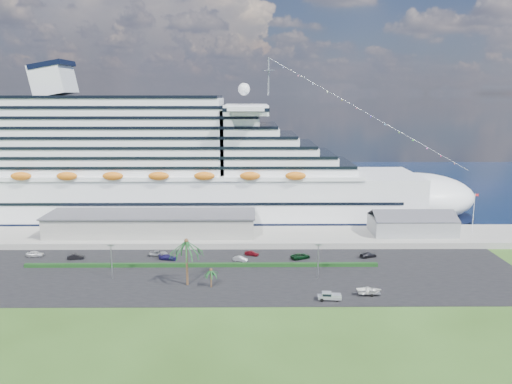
{
  "coord_description": "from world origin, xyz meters",
  "views": [
    {
      "loc": [
        4.7,
        -102.53,
        42.51
      ],
      "look_at": [
        5.7,
        30.0,
        16.35
      ],
      "focal_mm": 35.0,
      "sensor_mm": 36.0,
      "label": 1
    }
  ],
  "objects_px": {
    "cruise_ship": "(175,172)",
    "parked_car_3": "(168,257)",
    "pickup_truck": "(329,296)",
    "boat_trailer": "(369,290)"
  },
  "relations": [
    {
      "from": "cruise_ship",
      "to": "parked_car_3",
      "type": "height_order",
      "value": "cruise_ship"
    },
    {
      "from": "cruise_ship",
      "to": "boat_trailer",
      "type": "distance_m",
      "value": 85.14
    },
    {
      "from": "pickup_truck",
      "to": "boat_trailer",
      "type": "distance_m",
      "value": 9.33
    },
    {
      "from": "parked_car_3",
      "to": "pickup_truck",
      "type": "xyz_separation_m",
      "value": [
        37.98,
        -26.15,
        0.27
      ]
    },
    {
      "from": "cruise_ship",
      "to": "pickup_truck",
      "type": "distance_m",
      "value": 82.23
    },
    {
      "from": "cruise_ship",
      "to": "parked_car_3",
      "type": "relative_size",
      "value": 40.69
    },
    {
      "from": "cruise_ship",
      "to": "pickup_truck",
      "type": "relative_size",
      "value": 37.98
    },
    {
      "from": "cruise_ship",
      "to": "pickup_truck",
      "type": "height_order",
      "value": "cruise_ship"
    },
    {
      "from": "pickup_truck",
      "to": "cruise_ship",
      "type": "bearing_deg",
      "value": 121.55
    },
    {
      "from": "parked_car_3",
      "to": "boat_trailer",
      "type": "bearing_deg",
      "value": -104.88
    }
  ]
}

